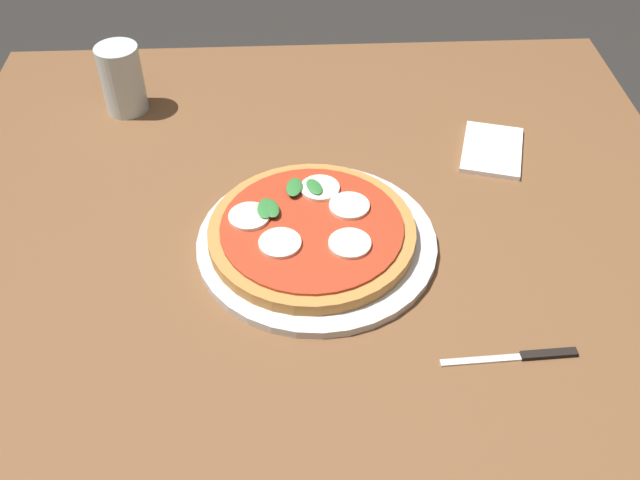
{
  "coord_description": "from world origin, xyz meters",
  "views": [
    {
      "loc": [
        -0.58,
        0.03,
        1.39
      ],
      "look_at": [
        0.11,
        -0.0,
        0.72
      ],
      "focal_mm": 39.96,
      "sensor_mm": 36.0,
      "label": 1
    }
  ],
  "objects_px": {
    "napkin": "(492,150)",
    "knife": "(527,356)",
    "pizza": "(312,231)",
    "dining_table": "(321,348)",
    "glass_cup": "(122,79)",
    "serving_tray": "(320,242)"
  },
  "relations": [
    {
      "from": "napkin",
      "to": "knife",
      "type": "height_order",
      "value": "napkin"
    },
    {
      "from": "knife",
      "to": "napkin",
      "type": "bearing_deg",
      "value": -6.91
    },
    {
      "from": "knife",
      "to": "pizza",
      "type": "bearing_deg",
      "value": 50.1
    },
    {
      "from": "dining_table",
      "to": "glass_cup",
      "type": "relative_size",
      "value": 11.54
    },
    {
      "from": "serving_tray",
      "to": "knife",
      "type": "bearing_deg",
      "value": -130.63
    },
    {
      "from": "pizza",
      "to": "knife",
      "type": "distance_m",
      "value": 0.32
    },
    {
      "from": "napkin",
      "to": "knife",
      "type": "xyz_separation_m",
      "value": [
        -0.4,
        0.05,
        -0.0
      ]
    },
    {
      "from": "pizza",
      "to": "knife",
      "type": "xyz_separation_m",
      "value": [
        -0.2,
        -0.24,
        -0.02
      ]
    },
    {
      "from": "pizza",
      "to": "glass_cup",
      "type": "distance_m",
      "value": 0.46
    },
    {
      "from": "dining_table",
      "to": "pizza",
      "type": "bearing_deg",
      "value": 3.49
    },
    {
      "from": "dining_table",
      "to": "knife",
      "type": "bearing_deg",
      "value": -111.19
    },
    {
      "from": "dining_table",
      "to": "napkin",
      "type": "bearing_deg",
      "value": -42.92
    },
    {
      "from": "knife",
      "to": "glass_cup",
      "type": "distance_m",
      "value": 0.77
    },
    {
      "from": "napkin",
      "to": "knife",
      "type": "relative_size",
      "value": 0.8
    },
    {
      "from": "napkin",
      "to": "glass_cup",
      "type": "relative_size",
      "value": 1.14
    },
    {
      "from": "napkin",
      "to": "dining_table",
      "type": "bearing_deg",
      "value": 137.08
    },
    {
      "from": "dining_table",
      "to": "serving_tray",
      "type": "distance_m",
      "value": 0.14
    },
    {
      "from": "knife",
      "to": "serving_tray",
      "type": "bearing_deg",
      "value": 49.37
    },
    {
      "from": "serving_tray",
      "to": "knife",
      "type": "relative_size",
      "value": 1.99
    },
    {
      "from": "pizza",
      "to": "knife",
      "type": "relative_size",
      "value": 1.72
    },
    {
      "from": "pizza",
      "to": "glass_cup",
      "type": "relative_size",
      "value": 2.43
    },
    {
      "from": "glass_cup",
      "to": "serving_tray",
      "type": "bearing_deg",
      "value": -138.39
    }
  ]
}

